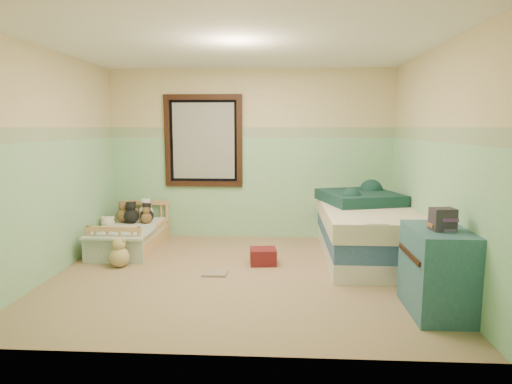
# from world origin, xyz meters

# --- Properties ---
(floor) EXTENTS (4.20, 3.60, 0.02)m
(floor) POSITION_xyz_m (0.00, 0.00, -0.01)
(floor) COLOR #987E56
(floor) RESTS_ON ground
(ceiling) EXTENTS (4.20, 3.60, 0.02)m
(ceiling) POSITION_xyz_m (0.00, 0.00, 2.51)
(ceiling) COLOR white
(ceiling) RESTS_ON wall_back
(wall_back) EXTENTS (4.20, 0.04, 2.50)m
(wall_back) POSITION_xyz_m (0.00, 1.80, 1.25)
(wall_back) COLOR #D3BA84
(wall_back) RESTS_ON floor
(wall_front) EXTENTS (4.20, 0.04, 2.50)m
(wall_front) POSITION_xyz_m (0.00, -1.80, 1.25)
(wall_front) COLOR #D3BA84
(wall_front) RESTS_ON floor
(wall_left) EXTENTS (0.04, 3.60, 2.50)m
(wall_left) POSITION_xyz_m (-2.10, 0.00, 1.25)
(wall_left) COLOR #D3BA84
(wall_left) RESTS_ON floor
(wall_right) EXTENTS (0.04, 3.60, 2.50)m
(wall_right) POSITION_xyz_m (2.10, 0.00, 1.25)
(wall_right) COLOR #D3BA84
(wall_right) RESTS_ON floor
(wainscot_mint) EXTENTS (4.20, 0.01, 1.50)m
(wainscot_mint) POSITION_xyz_m (0.00, 1.79, 0.75)
(wainscot_mint) COLOR #88C291
(wainscot_mint) RESTS_ON floor
(border_strip) EXTENTS (4.20, 0.01, 0.15)m
(border_strip) POSITION_xyz_m (0.00, 1.79, 1.57)
(border_strip) COLOR #4F7F50
(border_strip) RESTS_ON wall_back
(window_frame) EXTENTS (1.16, 0.06, 1.36)m
(window_frame) POSITION_xyz_m (-0.70, 1.76, 1.45)
(window_frame) COLOR black
(window_frame) RESTS_ON wall_back
(window_blinds) EXTENTS (0.92, 0.01, 1.12)m
(window_blinds) POSITION_xyz_m (-0.70, 1.77, 1.45)
(window_blinds) COLOR #B2B3AB
(window_blinds) RESTS_ON window_frame
(toddler_bed_frame) EXTENTS (0.70, 1.40, 0.18)m
(toddler_bed_frame) POSITION_xyz_m (-1.59, 1.05, 0.09)
(toddler_bed_frame) COLOR tan
(toddler_bed_frame) RESTS_ON floor
(toddler_mattress) EXTENTS (0.64, 1.34, 0.12)m
(toddler_mattress) POSITION_xyz_m (-1.59, 1.05, 0.24)
(toddler_mattress) COLOR white
(toddler_mattress) RESTS_ON toddler_bed_frame
(patchwork_quilt) EXTENTS (0.76, 0.70, 0.03)m
(patchwork_quilt) POSITION_xyz_m (-1.59, 0.62, 0.31)
(patchwork_quilt) COLOR #76A0C0
(patchwork_quilt) RESTS_ON toddler_mattress
(plush_bed_brown) EXTENTS (0.19, 0.19, 0.19)m
(plush_bed_brown) POSITION_xyz_m (-1.74, 1.55, 0.39)
(plush_bed_brown) COLOR brown
(plush_bed_brown) RESTS_ON toddler_mattress
(plush_bed_white) EXTENTS (0.21, 0.21, 0.21)m
(plush_bed_white) POSITION_xyz_m (-1.54, 1.55, 0.41)
(plush_bed_white) COLOR white
(plush_bed_white) RESTS_ON toddler_mattress
(plush_bed_tan) EXTENTS (0.17, 0.17, 0.17)m
(plush_bed_tan) POSITION_xyz_m (-1.69, 1.33, 0.38)
(plush_bed_tan) COLOR tan
(plush_bed_tan) RESTS_ON toddler_mattress
(plush_bed_dark) EXTENTS (0.19, 0.19, 0.19)m
(plush_bed_dark) POSITION_xyz_m (-1.46, 1.33, 0.40)
(plush_bed_dark) COLOR black
(plush_bed_dark) RESTS_ON toddler_mattress
(plush_floor_cream) EXTENTS (0.29, 0.29, 0.29)m
(plush_floor_cream) POSITION_xyz_m (-1.95, 1.12, 0.14)
(plush_floor_cream) COLOR white
(plush_floor_cream) RESTS_ON floor
(plush_floor_tan) EXTENTS (0.24, 0.24, 0.24)m
(plush_floor_tan) POSITION_xyz_m (-1.46, 0.21, 0.12)
(plush_floor_tan) COLOR tan
(plush_floor_tan) RESTS_ON floor
(twin_bed_frame) EXTENTS (1.07, 2.14, 0.22)m
(twin_bed_frame) POSITION_xyz_m (1.55, 0.78, 0.11)
(twin_bed_frame) COLOR silver
(twin_bed_frame) RESTS_ON floor
(twin_boxspring) EXTENTS (1.07, 2.14, 0.22)m
(twin_boxspring) POSITION_xyz_m (1.55, 0.78, 0.33)
(twin_boxspring) COLOR navy
(twin_boxspring) RESTS_ON twin_bed_frame
(twin_mattress) EXTENTS (1.11, 2.18, 0.22)m
(twin_mattress) POSITION_xyz_m (1.55, 0.78, 0.55)
(twin_mattress) COLOR silver
(twin_mattress) RESTS_ON twin_boxspring
(teal_blanket) EXTENTS (1.14, 1.18, 0.14)m
(teal_blanket) POSITION_xyz_m (1.50, 1.08, 0.73)
(teal_blanket) COLOR #18413B
(teal_blanket) RESTS_ON twin_mattress
(dresser) EXTENTS (0.48, 0.77, 0.77)m
(dresser) POSITION_xyz_m (1.85, -0.92, 0.38)
(dresser) COLOR #285B67
(dresser) RESTS_ON floor
(book_stack) EXTENTS (0.21, 0.17, 0.19)m
(book_stack) POSITION_xyz_m (1.85, -0.99, 0.87)
(book_stack) COLOR #462F2D
(book_stack) RESTS_ON dresser
(red_pillow) EXTENTS (0.34, 0.30, 0.19)m
(red_pillow) POSITION_xyz_m (0.25, 0.41, 0.10)
(red_pillow) COLOR maroon
(red_pillow) RESTS_ON floor
(floor_book) EXTENTS (0.27, 0.21, 0.03)m
(floor_book) POSITION_xyz_m (-0.28, -0.01, 0.01)
(floor_book) COLOR gold
(floor_book) RESTS_ON floor
(extra_plush_0) EXTENTS (0.20, 0.20, 0.20)m
(extra_plush_0) POSITION_xyz_m (-1.80, 1.33, 0.40)
(extra_plush_0) COLOR brown
(extra_plush_0) RESTS_ON toddler_mattress
(extra_plush_1) EXTENTS (0.18, 0.18, 0.18)m
(extra_plush_1) POSITION_xyz_m (-1.76, 1.56, 0.39)
(extra_plush_1) COLOR white
(extra_plush_1) RESTS_ON toddler_mattress
(extra_plush_2) EXTENTS (0.16, 0.16, 0.16)m
(extra_plush_2) POSITION_xyz_m (-1.45, 1.26, 0.38)
(extra_plush_2) COLOR brown
(extra_plush_2) RESTS_ON toddler_mattress
(extra_plush_3) EXTENTS (0.15, 0.15, 0.15)m
(extra_plush_3) POSITION_xyz_m (-1.80, 1.44, 0.38)
(extra_plush_3) COLOR white
(extra_plush_3) RESTS_ON toddler_mattress
(extra_plush_4) EXTENTS (0.21, 0.21, 0.21)m
(extra_plush_4) POSITION_xyz_m (-1.66, 1.26, 0.40)
(extra_plush_4) COLOR black
(extra_plush_4) RESTS_ON toddler_mattress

